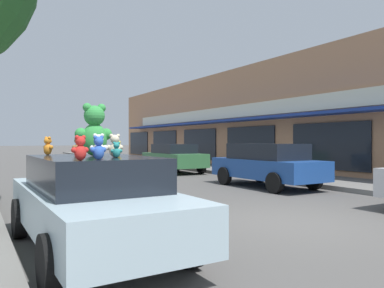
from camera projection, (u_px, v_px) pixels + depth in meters
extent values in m
plane|color=#514F4C|center=(282.00, 222.00, 7.39)|extent=(260.00, 260.00, 0.00)
cube|color=tan|center=(325.00, 120.00, 23.54)|extent=(12.03, 36.98, 5.82)
cube|color=navy|center=(242.00, 120.00, 20.23)|extent=(1.06, 31.07, 0.12)
cube|color=beige|center=(249.00, 110.00, 20.46)|extent=(0.08, 29.59, 0.70)
cube|color=black|center=(328.00, 146.00, 15.93)|extent=(0.06, 4.02, 2.00)
cube|color=black|center=(249.00, 145.00, 20.49)|extent=(0.06, 4.02, 2.00)
cube|color=black|center=(199.00, 144.00, 25.04)|extent=(0.06, 4.02, 2.00)
cube|color=black|center=(164.00, 144.00, 29.60)|extent=(0.06, 4.02, 2.00)
cube|color=black|center=(139.00, 143.00, 34.16)|extent=(0.06, 4.02, 2.00)
cube|color=#ADC6D1|center=(93.00, 208.00, 5.49)|extent=(1.75, 4.39, 0.59)
cube|color=black|center=(93.00, 172.00, 5.48)|extent=(1.53, 2.42, 0.47)
cylinder|color=black|center=(19.00, 218.00, 6.22)|extent=(0.21, 0.65, 0.65)
cylinder|color=black|center=(116.00, 209.00, 7.08)|extent=(0.21, 0.65, 0.65)
cylinder|color=black|center=(50.00, 264.00, 3.90)|extent=(0.21, 0.65, 0.65)
cylinder|color=black|center=(189.00, 242.00, 4.76)|extent=(0.21, 0.65, 0.65)
ellipsoid|color=green|center=(94.00, 140.00, 5.69)|extent=(0.40, 0.35, 0.49)
sphere|color=green|center=(94.00, 116.00, 5.69)|extent=(0.34, 0.34, 0.31)
sphere|color=green|center=(101.00, 108.00, 5.75)|extent=(0.14, 0.14, 0.13)
sphere|color=green|center=(87.00, 107.00, 5.62)|extent=(0.14, 0.14, 0.13)
sphere|color=#5ADA6D|center=(91.00, 117.00, 5.80)|extent=(0.13, 0.13, 0.12)
sphere|color=green|center=(106.00, 134.00, 5.83)|extent=(0.19, 0.19, 0.18)
sphere|color=green|center=(81.00, 134.00, 5.60)|extent=(0.19, 0.19, 0.18)
ellipsoid|color=olive|center=(78.00, 149.00, 6.19)|extent=(0.19, 0.18, 0.19)
sphere|color=olive|center=(78.00, 141.00, 6.19)|extent=(0.16, 0.16, 0.12)
sphere|color=olive|center=(80.00, 138.00, 6.22)|extent=(0.07, 0.07, 0.05)
sphere|color=olive|center=(76.00, 138.00, 6.15)|extent=(0.07, 0.07, 0.05)
sphere|color=tan|center=(76.00, 141.00, 6.21)|extent=(0.06, 0.06, 0.05)
sphere|color=olive|center=(81.00, 147.00, 6.26)|extent=(0.10, 0.10, 0.07)
sphere|color=olive|center=(74.00, 147.00, 6.12)|extent=(0.10, 0.10, 0.07)
ellipsoid|color=pink|center=(99.00, 152.00, 5.44)|extent=(0.12, 0.10, 0.14)
sphere|color=pink|center=(99.00, 144.00, 5.44)|extent=(0.10, 0.10, 0.09)
sphere|color=pink|center=(101.00, 142.00, 5.46)|extent=(0.04, 0.04, 0.04)
sphere|color=pink|center=(97.00, 142.00, 5.42)|extent=(0.04, 0.04, 0.04)
sphere|color=#FFA3DA|center=(98.00, 145.00, 5.47)|extent=(0.04, 0.04, 0.03)
sphere|color=pink|center=(103.00, 150.00, 5.48)|extent=(0.06, 0.06, 0.05)
sphere|color=pink|center=(95.00, 150.00, 5.41)|extent=(0.06, 0.06, 0.05)
ellipsoid|color=orange|center=(48.00, 149.00, 6.05)|extent=(0.17, 0.18, 0.19)
sphere|color=orange|center=(48.00, 141.00, 6.04)|extent=(0.16, 0.16, 0.12)
sphere|color=orange|center=(49.00, 138.00, 6.02)|extent=(0.07, 0.07, 0.05)
sphere|color=orange|center=(46.00, 138.00, 6.07)|extent=(0.07, 0.07, 0.05)
sphere|color=#FFBA41|center=(50.00, 141.00, 6.09)|extent=(0.06, 0.06, 0.04)
sphere|color=orange|center=(51.00, 147.00, 6.01)|extent=(0.09, 0.09, 0.07)
sphere|color=orange|center=(46.00, 147.00, 6.10)|extent=(0.09, 0.09, 0.07)
ellipsoid|color=blue|center=(99.00, 152.00, 4.50)|extent=(0.16, 0.15, 0.18)
sphere|color=blue|center=(99.00, 141.00, 4.50)|extent=(0.14, 0.14, 0.12)
sphere|color=blue|center=(102.00, 137.00, 4.53)|extent=(0.06, 0.06, 0.05)
sphere|color=blue|center=(95.00, 137.00, 4.47)|extent=(0.06, 0.06, 0.05)
sphere|color=#548DFF|center=(96.00, 142.00, 4.54)|extent=(0.05, 0.05, 0.04)
sphere|color=blue|center=(103.00, 150.00, 4.56)|extent=(0.08, 0.08, 0.07)
sphere|color=blue|center=(93.00, 150.00, 4.46)|extent=(0.08, 0.08, 0.07)
ellipsoid|color=white|center=(99.00, 151.00, 4.91)|extent=(0.20, 0.19, 0.20)
sphere|color=white|center=(99.00, 139.00, 4.91)|extent=(0.17, 0.17, 0.13)
sphere|color=white|center=(102.00, 135.00, 4.91)|extent=(0.07, 0.07, 0.05)
sphere|color=white|center=(95.00, 135.00, 4.90)|extent=(0.07, 0.07, 0.05)
sphere|color=white|center=(99.00, 140.00, 4.96)|extent=(0.07, 0.07, 0.05)
sphere|color=white|center=(105.00, 148.00, 4.93)|extent=(0.10, 0.10, 0.07)
sphere|color=white|center=(93.00, 148.00, 4.92)|extent=(0.10, 0.10, 0.07)
ellipsoid|color=red|center=(80.00, 153.00, 4.34)|extent=(0.16, 0.15, 0.18)
sphere|color=red|center=(80.00, 141.00, 4.34)|extent=(0.14, 0.14, 0.12)
sphere|color=red|center=(84.00, 137.00, 4.36)|extent=(0.06, 0.06, 0.05)
sphere|color=red|center=(77.00, 137.00, 4.31)|extent=(0.06, 0.06, 0.05)
sphere|color=#FF4741|center=(78.00, 142.00, 4.37)|extent=(0.05, 0.05, 0.04)
sphere|color=red|center=(86.00, 150.00, 4.40)|extent=(0.08, 0.08, 0.07)
sphere|color=red|center=(74.00, 150.00, 4.29)|extent=(0.08, 0.08, 0.07)
ellipsoid|color=teal|center=(116.00, 153.00, 5.12)|extent=(0.13, 0.12, 0.14)
sphere|color=teal|center=(116.00, 145.00, 5.12)|extent=(0.11, 0.11, 0.09)
sphere|color=teal|center=(119.00, 143.00, 5.13)|extent=(0.05, 0.05, 0.04)
sphere|color=teal|center=(114.00, 143.00, 5.11)|extent=(0.05, 0.05, 0.04)
sphere|color=#47CDC6|center=(116.00, 146.00, 5.16)|extent=(0.04, 0.04, 0.03)
sphere|color=teal|center=(121.00, 151.00, 5.14)|extent=(0.06, 0.06, 0.05)
sphere|color=teal|center=(112.00, 151.00, 5.12)|extent=(0.06, 0.06, 0.05)
ellipsoid|color=yellow|center=(118.00, 151.00, 5.81)|extent=(0.12, 0.11, 0.14)
sphere|color=yellow|center=(118.00, 144.00, 5.81)|extent=(0.10, 0.10, 0.09)
sphere|color=yellow|center=(119.00, 142.00, 5.83)|extent=(0.04, 0.04, 0.04)
sphere|color=yellow|center=(116.00, 142.00, 5.79)|extent=(0.04, 0.04, 0.04)
sphere|color=#FFFF4D|center=(116.00, 145.00, 5.84)|extent=(0.04, 0.04, 0.03)
sphere|color=yellow|center=(121.00, 149.00, 5.86)|extent=(0.06, 0.06, 0.05)
sphere|color=yellow|center=(114.00, 149.00, 5.78)|extent=(0.06, 0.06, 0.05)
ellipsoid|color=beige|center=(115.00, 150.00, 5.26)|extent=(0.18, 0.16, 0.20)
sphere|color=beige|center=(115.00, 139.00, 5.26)|extent=(0.15, 0.15, 0.13)
sphere|color=beige|center=(118.00, 136.00, 5.27)|extent=(0.06, 0.06, 0.05)
sphere|color=beige|center=(111.00, 136.00, 5.24)|extent=(0.06, 0.06, 0.05)
sphere|color=white|center=(114.00, 140.00, 5.31)|extent=(0.06, 0.06, 0.05)
sphere|color=beige|center=(121.00, 147.00, 5.29)|extent=(0.09, 0.09, 0.07)
sphere|color=beige|center=(109.00, 147.00, 5.24)|extent=(0.09, 0.09, 0.07)
cube|color=#1E4793|center=(267.00, 168.00, 13.07)|extent=(1.76, 4.29, 0.65)
cube|color=black|center=(267.00, 151.00, 13.07)|extent=(1.54, 2.67, 0.55)
cylinder|color=black|center=(225.00, 176.00, 13.78)|extent=(0.20, 0.65, 0.65)
cylinder|color=black|center=(260.00, 174.00, 14.65)|extent=(0.20, 0.65, 0.65)
cylinder|color=black|center=(275.00, 183.00, 11.49)|extent=(0.20, 0.65, 0.65)
cylinder|color=black|center=(314.00, 180.00, 12.36)|extent=(0.20, 0.65, 0.65)
cube|color=#336B3D|center=(174.00, 160.00, 19.11)|extent=(1.76, 4.08, 0.66)
cube|color=black|center=(174.00, 149.00, 19.11)|extent=(1.55, 2.23, 0.46)
cylinder|color=black|center=(148.00, 165.00, 19.77)|extent=(0.20, 0.65, 0.65)
cylinder|color=black|center=(177.00, 164.00, 20.64)|extent=(0.20, 0.65, 0.65)
cylinder|color=black|center=(170.00, 168.00, 17.59)|extent=(0.20, 0.65, 0.65)
cylinder|color=black|center=(201.00, 167.00, 18.46)|extent=(0.20, 0.65, 0.65)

